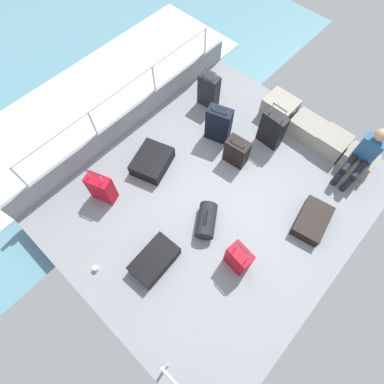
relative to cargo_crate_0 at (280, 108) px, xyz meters
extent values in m
cube|color=gray|center=(0.30, -2.16, -0.23)|extent=(4.40, 5.20, 0.06)
cube|color=gray|center=(-1.87, -2.16, 0.03)|extent=(0.06, 5.20, 0.45)
cylinder|color=silver|center=(-1.87, -4.24, 0.30)|extent=(0.04, 0.04, 1.00)
cylinder|color=silver|center=(-1.87, -2.85, 0.30)|extent=(0.04, 0.04, 1.00)
cylinder|color=silver|center=(-1.87, -1.47, 0.30)|extent=(0.04, 0.04, 1.00)
cylinder|color=silver|center=(-1.87, -0.08, 0.30)|extent=(0.04, 0.04, 1.00)
cylinder|color=silver|center=(-1.87, -2.16, 0.80)|extent=(0.04, 4.16, 0.04)
cylinder|color=silver|center=(1.45, -4.51, 0.28)|extent=(0.04, 0.04, 0.95)
plane|color=#598C9E|center=(-6.90, -2.16, -0.55)|extent=(12.00, 12.00, 0.00)
cube|color=white|center=(-3.30, -2.16, -0.54)|extent=(2.40, 7.28, 0.01)
cube|color=#9E9989|center=(0.00, 0.00, 0.00)|extent=(0.58, 0.49, 0.40)
torus|color=tan|center=(-0.30, 0.00, 0.08)|extent=(0.02, 0.12, 0.12)
torus|color=tan|center=(0.30, 0.00, 0.08)|extent=(0.02, 0.12, 0.12)
cube|color=gray|center=(0.66, -0.03, -0.03)|extent=(0.62, 0.46, 0.34)
torus|color=tan|center=(0.35, -0.03, 0.04)|extent=(0.02, 0.12, 0.12)
torus|color=tan|center=(0.98, -0.03, 0.04)|extent=(0.02, 0.12, 0.12)
cube|color=gray|center=(1.18, -0.03, -0.01)|extent=(0.49, 0.48, 0.37)
torus|color=tan|center=(0.92, -0.03, 0.06)|extent=(0.02, 0.12, 0.12)
torus|color=tan|center=(1.43, -0.03, 0.06)|extent=(0.02, 0.12, 0.12)
cube|color=gray|center=(1.71, -0.04, -0.02)|extent=(0.51, 0.41, 0.35)
torus|color=tan|center=(1.44, -0.04, 0.05)|extent=(0.02, 0.12, 0.12)
torus|color=tan|center=(1.97, -0.04, 0.05)|extent=(0.02, 0.12, 0.12)
cube|color=#26598C|center=(1.71, -0.09, 0.39)|extent=(0.34, 0.20, 0.48)
sphere|color=tan|center=(1.71, -0.09, 0.75)|extent=(0.20, 0.20, 0.20)
cylinder|color=black|center=(1.80, -0.39, 0.19)|extent=(0.12, 0.40, 0.12)
cylinder|color=black|center=(1.80, -0.59, -0.02)|extent=(0.11, 0.11, 0.35)
cylinder|color=black|center=(1.62, -0.39, 0.19)|extent=(0.12, 0.40, 0.12)
cylinder|color=black|center=(1.62, -0.59, -0.02)|extent=(0.11, 0.11, 0.35)
cube|color=black|center=(0.24, -0.64, 0.15)|extent=(0.44, 0.23, 0.69)
cylinder|color=#A5A8AD|center=(0.12, -0.64, 0.60)|extent=(0.02, 0.02, 0.21)
cylinder|color=#A5A8AD|center=(0.37, -0.64, 0.60)|extent=(0.02, 0.02, 0.21)
cylinder|color=#2D2D2D|center=(0.24, -0.64, 0.70)|extent=(0.28, 0.03, 0.02)
cube|color=silver|center=(0.25, -0.53, 0.36)|extent=(0.05, 0.01, 0.08)
cube|color=black|center=(-1.20, -0.70, 0.14)|extent=(0.41, 0.26, 0.68)
cylinder|color=#A5A8AD|center=(-1.32, -0.72, 0.55)|extent=(0.02, 0.02, 0.13)
cylinder|color=#A5A8AD|center=(-1.09, -0.69, 0.55)|extent=(0.02, 0.02, 0.13)
cylinder|color=#2D2D2D|center=(-1.20, -0.70, 0.62)|extent=(0.25, 0.05, 0.02)
cube|color=silver|center=(-1.22, -0.59, 0.26)|extent=(0.05, 0.01, 0.08)
cube|color=black|center=(0.05, -1.39, 0.06)|extent=(0.42, 0.29, 0.52)
cylinder|color=#A5A8AD|center=(-0.06, -1.40, 0.37)|extent=(0.02, 0.02, 0.11)
cylinder|color=#A5A8AD|center=(0.17, -1.37, 0.37)|extent=(0.02, 0.02, 0.11)
cylinder|color=#2D2D2D|center=(0.05, -1.39, 0.43)|extent=(0.26, 0.05, 0.02)
cube|color=white|center=(0.04, -1.26, 0.11)|extent=(0.05, 0.01, 0.08)
cube|color=#B70C1E|center=(-1.10, -3.46, 0.09)|extent=(0.45, 0.33, 0.58)
cylinder|color=#A5A8AD|center=(-1.21, -3.50, 0.48)|extent=(0.02, 0.02, 0.20)
cylinder|color=#A5A8AD|center=(-0.98, -3.42, 0.48)|extent=(0.02, 0.02, 0.20)
cylinder|color=#2D2D2D|center=(-1.10, -3.46, 0.59)|extent=(0.25, 0.11, 0.02)
cube|color=green|center=(-1.13, -3.35, 0.24)|extent=(0.05, 0.02, 0.08)
cube|color=black|center=(1.73, -1.50, -0.10)|extent=(0.57, 0.78, 0.21)
cube|color=green|center=(1.67, -1.15, -0.05)|extent=(0.05, 0.01, 0.08)
cube|color=#B70C1E|center=(1.26, -2.84, 0.07)|extent=(0.38, 0.27, 0.54)
cylinder|color=#A5A8AD|center=(1.16, -2.82, 0.45)|extent=(0.02, 0.02, 0.22)
cylinder|color=#A5A8AD|center=(1.37, -2.85, 0.45)|extent=(0.02, 0.02, 0.22)
cylinder|color=#2D2D2D|center=(1.26, -2.84, 0.56)|extent=(0.23, 0.05, 0.02)
cube|color=white|center=(1.27, -2.72, 0.18)|extent=(0.05, 0.01, 0.08)
cube|color=black|center=(0.34, -3.67, -0.08)|extent=(0.47, 0.76, 0.23)
cube|color=silver|center=(0.32, -3.30, -0.02)|extent=(0.05, 0.01, 0.08)
cube|color=black|center=(-0.52, -1.21, 0.16)|extent=(0.49, 0.36, 0.71)
cylinder|color=#A5A8AD|center=(-0.64, -1.25, 0.56)|extent=(0.02, 0.02, 0.09)
cylinder|color=#A5A8AD|center=(-0.40, -1.17, 0.56)|extent=(0.02, 0.02, 0.09)
cylinder|color=#2D2D2D|center=(-0.52, -1.21, 0.61)|extent=(0.27, 0.11, 0.02)
cube|color=white|center=(-0.56, -1.09, 0.39)|extent=(0.05, 0.02, 0.08)
cube|color=black|center=(-0.95, -2.48, -0.07)|extent=(0.75, 0.84, 0.25)
cube|color=silver|center=(-1.07, -2.14, 0.01)|extent=(0.05, 0.02, 0.08)
cylinder|color=black|center=(0.50, -2.67, -0.05)|extent=(0.55, 0.63, 0.29)
torus|color=black|center=(0.50, -2.67, 0.10)|extent=(0.15, 0.22, 0.25)
cylinder|color=white|center=(-0.24, -4.35, -0.15)|extent=(0.08, 0.08, 0.10)
camera|label=1|loc=(1.54, -4.14, 4.47)|focal=28.50mm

